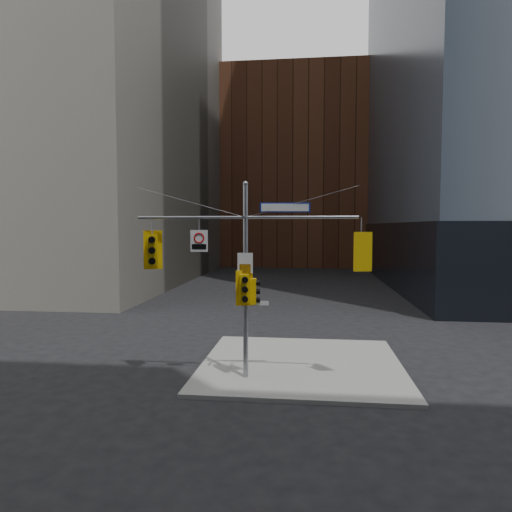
% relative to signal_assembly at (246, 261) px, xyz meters
% --- Properties ---
extents(ground, '(160.00, 160.00, 0.00)m').
position_rel_signal_assembly_xyz_m(ground, '(0.00, -1.99, -4.42)').
color(ground, black).
rests_on(ground, ground).
extents(sidewalk_corner, '(8.00, 8.00, 0.15)m').
position_rel_signal_assembly_xyz_m(sidewalk_corner, '(2.00, 2.01, -4.34)').
color(sidewalk_corner, gray).
rests_on(sidewalk_corner, ground).
extents(brick_midrise, '(26.00, 20.00, 28.00)m').
position_rel_signal_assembly_xyz_m(brick_midrise, '(0.00, 56.01, 9.58)').
color(brick_midrise, brown).
rests_on(brick_midrise, ground).
extents(signal_assembly, '(8.00, 0.80, 7.30)m').
position_rel_signal_assembly_xyz_m(signal_assembly, '(0.00, 0.00, 0.00)').
color(signal_assembly, gray).
rests_on(signal_assembly, ground).
extents(traffic_light_west_arm, '(0.68, 0.64, 1.45)m').
position_rel_signal_assembly_xyz_m(traffic_light_west_arm, '(-3.48, 0.01, 0.38)').
color(traffic_light_west_arm, '#E9B40C').
rests_on(traffic_light_west_arm, ground).
extents(traffic_light_east_arm, '(0.65, 0.59, 1.37)m').
position_rel_signal_assembly_xyz_m(traffic_light_east_arm, '(4.09, 0.00, 0.38)').
color(traffic_light_east_arm, '#E9B40C').
rests_on(traffic_light_east_arm, ground).
extents(traffic_light_pole_side, '(0.37, 0.31, 0.94)m').
position_rel_signal_assembly_xyz_m(traffic_light_pole_side, '(0.32, 0.01, -1.09)').
color(traffic_light_pole_side, '#E9B40C').
rests_on(traffic_light_pole_side, ground).
extents(traffic_light_pole_front, '(0.60, 0.55, 1.28)m').
position_rel_signal_assembly_xyz_m(traffic_light_pole_front, '(-0.00, -0.27, -0.96)').
color(traffic_light_pole_front, '#E9B40C').
rests_on(traffic_light_pole_front, ground).
extents(street_sign_blade, '(1.79, 0.21, 0.35)m').
position_rel_signal_assembly_xyz_m(street_sign_blade, '(1.42, 0.00, 1.93)').
color(street_sign_blade, navy).
rests_on(street_sign_blade, ground).
extents(regulatory_sign_arm, '(0.63, 0.11, 0.79)m').
position_rel_signal_assembly_xyz_m(regulatory_sign_arm, '(-1.71, -0.02, 0.76)').
color(regulatory_sign_arm, silver).
rests_on(regulatory_sign_arm, ground).
extents(regulatory_sign_pole, '(0.55, 0.05, 0.73)m').
position_rel_signal_assembly_xyz_m(regulatory_sign_pole, '(0.00, -0.11, -0.07)').
color(regulatory_sign_pole, silver).
rests_on(regulatory_sign_pole, ground).
extents(street_blade_ew, '(0.79, 0.06, 0.16)m').
position_rel_signal_assembly_xyz_m(street_blade_ew, '(0.45, 0.01, -1.52)').
color(street_blade_ew, silver).
rests_on(street_blade_ew, ground).
extents(street_blade_ns, '(0.05, 0.74, 0.15)m').
position_rel_signal_assembly_xyz_m(street_blade_ns, '(0.00, 0.46, -1.62)').
color(street_blade_ns, '#145926').
rests_on(street_blade_ns, ground).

